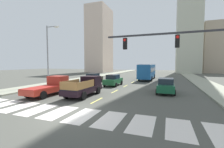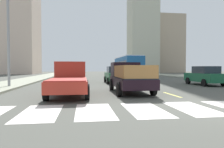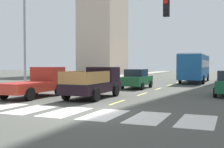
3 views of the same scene
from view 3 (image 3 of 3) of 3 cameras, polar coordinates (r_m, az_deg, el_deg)
name	(u,v)px [view 3 (image 3 of 3)]	position (r m, az deg, el deg)	size (l,w,h in m)	color
ground_plane	(85,113)	(13.06, -5.32, -7.57)	(160.00, 160.00, 0.00)	#4B4C45
sidewalk_left	(65,82)	(34.47, -9.05, -1.58)	(3.71, 110.00, 0.15)	gray
crosswalk_stripe_3	(31,109)	(14.58, -15.40, -6.62)	(1.35, 2.93, 0.01)	silver
crosswalk_stripe_4	(66,112)	(13.52, -8.93, -7.24)	(1.35, 2.93, 0.01)	silver
crosswalk_stripe_5	(105,115)	(12.65, -1.45, -7.85)	(1.35, 2.93, 0.01)	silver
crosswalk_stripe_6	(148,118)	(12.03, 6.99, -8.37)	(1.35, 2.93, 0.01)	silver
crosswalk_stripe_7	(197,121)	(11.68, 16.15, -8.74)	(1.35, 2.93, 0.01)	silver
lane_dash_0	(117,102)	(16.67, 1.07, -5.49)	(0.16, 2.40, 0.01)	#DBD056
lane_dash_1	(142,94)	(21.38, 5.90, -3.87)	(0.16, 2.40, 0.01)	#DBD056
lane_dash_2	(158,89)	(26.20, 8.97, -2.83)	(0.16, 2.40, 0.01)	#DBD056
lane_dash_3	(170,85)	(31.07, 11.07, -2.10)	(0.16, 2.40, 0.01)	#DBD056
lane_dash_4	(178,82)	(35.98, 12.60, -1.57)	(0.16, 2.40, 0.01)	#DBD056
lane_dash_5	(184,80)	(40.92, 13.77, -1.17)	(0.16, 2.40, 0.01)	#DBD056
lane_dash_6	(189,79)	(45.86, 14.68, -0.86)	(0.16, 2.40, 0.01)	#DBD056
lane_dash_7	(193,77)	(50.82, 15.41, -0.60)	(0.16, 2.40, 0.01)	#DBD056
pickup_stakebed	(95,83)	(19.05, -3.23, -1.75)	(2.18, 5.20, 1.96)	black
pickup_dark	(37,83)	(20.10, -14.20, -1.66)	(2.18, 5.20, 1.96)	#A72C1F
city_bus	(195,66)	(36.42, 15.72, 1.51)	(2.72, 10.80, 3.32)	#1B5591
sedan_near_right	(100,77)	(29.41, -2.30, -0.62)	(2.02, 4.40, 1.72)	black
sedan_near_left	(137,79)	(26.23, 4.78, -0.93)	(2.02, 4.40, 1.72)	#1F5B32
streetlight_left	(26,32)	(27.12, -16.26, 7.79)	(2.20, 0.28, 9.00)	gray
block_mid_left	(103,15)	(68.18, -1.66, 11.30)	(7.94, 11.62, 26.61)	beige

